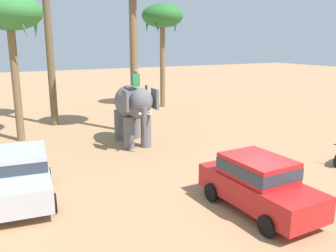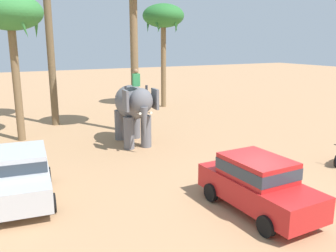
% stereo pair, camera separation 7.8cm
% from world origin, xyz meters
% --- Properties ---
extents(ground_plane, '(120.00, 120.00, 0.00)m').
position_xyz_m(ground_plane, '(0.00, 0.00, 0.00)').
color(ground_plane, tan).
extents(car_sedan_foreground, '(1.93, 4.13, 1.70)m').
position_xyz_m(car_sedan_foreground, '(-0.24, -0.25, 0.93)').
color(car_sedan_foreground, red).
rests_on(car_sedan_foreground, ground).
extents(car_parked_far_side, '(2.23, 4.27, 1.70)m').
position_xyz_m(car_parked_far_side, '(-6.56, 3.98, 0.93)').
color(car_parked_far_side, '#B7BABF').
rests_on(car_parked_far_side, ground).
extents(elephant_with_mahout, '(1.95, 3.96, 3.88)m').
position_xyz_m(elephant_with_mahout, '(-0.75, 8.45, 1.99)').
color(elephant_with_mahout, slate).
rests_on(elephant_with_mahout, ground).
extents(palm_tree_left_of_road, '(3.20, 3.20, 7.98)m').
position_xyz_m(palm_tree_left_of_road, '(5.62, 17.54, 6.86)').
color(palm_tree_left_of_road, brown).
rests_on(palm_tree_left_of_road, ground).
extents(palm_tree_leaning_seaward, '(3.20, 3.20, 7.47)m').
position_xyz_m(palm_tree_leaning_seaward, '(-5.76, 11.95, 6.38)').
color(palm_tree_leaning_seaward, brown).
rests_on(palm_tree_leaning_seaward, ground).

